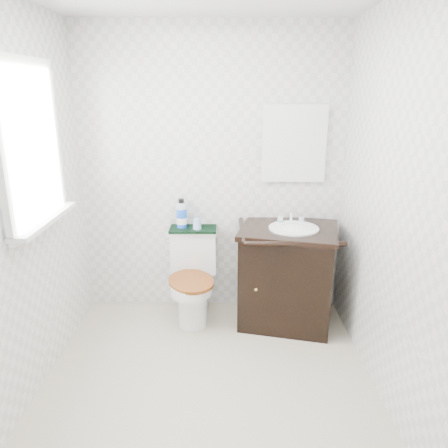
{
  "coord_description": "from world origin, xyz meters",
  "views": [
    {
      "loc": [
        0.12,
        -2.4,
        1.87
      ],
      "look_at": [
        0.1,
        0.75,
        0.9
      ],
      "focal_mm": 35.0,
      "sensor_mm": 36.0,
      "label": 1
    }
  ],
  "objects_px": {
    "vanity": "(288,273)",
    "cup": "(197,224)",
    "toilet": "(193,281)",
    "mouthwash_bottle": "(182,214)",
    "trash_bin": "(265,306)"
  },
  "relations": [
    {
      "from": "cup",
      "to": "toilet",
      "type": "bearing_deg",
      "value": -111.3
    },
    {
      "from": "toilet",
      "to": "cup",
      "type": "height_order",
      "value": "cup"
    },
    {
      "from": "mouthwash_bottle",
      "to": "cup",
      "type": "height_order",
      "value": "mouthwash_bottle"
    },
    {
      "from": "mouthwash_bottle",
      "to": "cup",
      "type": "distance_m",
      "value": 0.15
    },
    {
      "from": "vanity",
      "to": "cup",
      "type": "relative_size",
      "value": 10.06
    },
    {
      "from": "toilet",
      "to": "mouthwash_bottle",
      "type": "relative_size",
      "value": 3.0
    },
    {
      "from": "vanity",
      "to": "mouthwash_bottle",
      "type": "bearing_deg",
      "value": 166.86
    },
    {
      "from": "toilet",
      "to": "vanity",
      "type": "distance_m",
      "value": 0.79
    },
    {
      "from": "trash_bin",
      "to": "cup",
      "type": "bearing_deg",
      "value": 163.13
    },
    {
      "from": "vanity",
      "to": "mouthwash_bottle",
      "type": "height_order",
      "value": "mouthwash_bottle"
    },
    {
      "from": "toilet",
      "to": "mouthwash_bottle",
      "type": "bearing_deg",
      "value": 124.61
    },
    {
      "from": "toilet",
      "to": "vanity",
      "type": "bearing_deg",
      "value": -4.94
    },
    {
      "from": "toilet",
      "to": "trash_bin",
      "type": "relative_size",
      "value": 2.87
    },
    {
      "from": "vanity",
      "to": "trash_bin",
      "type": "bearing_deg",
      "value": -176.04
    },
    {
      "from": "cup",
      "to": "vanity",
      "type": "bearing_deg",
      "value": -12.15
    }
  ]
}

